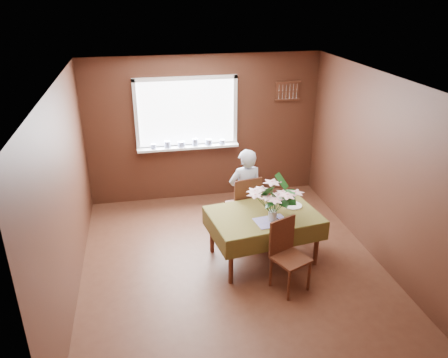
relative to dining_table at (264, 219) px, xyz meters
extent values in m
plane|color=#482518|center=(-0.46, -0.09, -0.62)|extent=(4.50, 4.50, 0.00)
plane|color=white|center=(-0.46, -0.09, 1.88)|extent=(4.50, 4.50, 0.00)
plane|color=#5A3020|center=(-0.46, 2.16, 0.63)|extent=(4.00, 0.00, 4.00)
plane|color=#5A3020|center=(-0.46, -2.34, 0.63)|extent=(4.00, 0.00, 4.00)
plane|color=#5A3020|center=(-2.46, -0.09, 0.63)|extent=(0.00, 4.50, 4.50)
plane|color=#5A3020|center=(1.54, -0.09, 0.63)|extent=(0.00, 4.50, 4.50)
cube|color=white|center=(-0.76, 2.14, 0.93)|extent=(1.60, 0.01, 1.10)
cube|color=white|center=(-0.76, 2.13, 1.51)|extent=(1.72, 0.06, 0.06)
cube|color=white|center=(-0.76, 2.13, 0.35)|extent=(1.72, 0.06, 0.06)
cube|color=white|center=(-1.59, 2.13, 0.93)|extent=(0.06, 0.06, 1.22)
cube|color=white|center=(0.07, 2.13, 0.93)|extent=(0.06, 0.06, 1.22)
cube|color=white|center=(-0.76, 2.06, 0.36)|extent=(1.72, 0.20, 0.04)
cylinder|color=white|center=(-1.34, 2.04, 0.42)|extent=(0.09, 0.09, 0.08)
cylinder|color=white|center=(-1.11, 2.04, 0.44)|extent=(0.11, 0.11, 0.12)
cylinder|color=white|center=(-0.87, 2.04, 0.43)|extent=(0.12, 0.12, 0.09)
cylinder|color=white|center=(-0.64, 2.04, 0.45)|extent=(0.10, 0.10, 0.13)
cylinder|color=white|center=(-0.40, 2.04, 0.44)|extent=(0.11, 0.11, 0.10)
cylinder|color=white|center=(-0.17, 2.04, 0.42)|extent=(0.09, 0.09, 0.08)
cube|color=#552B1B|center=(0.99, 2.13, 1.23)|extent=(0.40, 0.03, 0.30)
cube|color=#552B1B|center=(0.99, 2.12, 1.38)|extent=(0.44, 0.04, 0.03)
cube|color=#552B1B|center=(0.99, 2.12, 1.08)|extent=(0.44, 0.04, 0.03)
cylinder|color=#552B1B|center=(-0.55, -0.46, -0.29)|extent=(0.06, 0.06, 0.65)
cylinder|color=#552B1B|center=(0.66, -0.29, -0.29)|extent=(0.06, 0.06, 0.65)
cylinder|color=#552B1B|center=(-0.66, 0.30, -0.29)|extent=(0.06, 0.06, 0.65)
cylinder|color=#552B1B|center=(0.55, 0.47, -0.29)|extent=(0.06, 0.06, 0.65)
cube|color=#552B1B|center=(0.00, 0.00, 0.05)|extent=(1.49, 1.10, 0.04)
cube|color=#49411A|center=(0.00, 0.00, 0.08)|extent=(1.55, 1.16, 0.01)
cube|color=#49411A|center=(0.07, -0.48, -0.06)|extent=(1.42, 0.21, 0.26)
cube|color=#49411A|center=(-0.07, 0.48, -0.06)|extent=(1.42, 0.21, 0.26)
cube|color=#49411A|center=(-0.71, -0.10, -0.06)|extent=(0.15, 0.96, 0.26)
cube|color=#49411A|center=(0.71, 0.10, -0.06)|extent=(0.15, 0.96, 0.26)
cube|color=#516DE7|center=(0.03, -0.22, 0.09)|extent=(0.45, 0.36, 0.01)
cylinder|color=#552B1B|center=(0.03, 0.93, -0.39)|extent=(0.04, 0.04, 0.45)
cylinder|color=#552B1B|center=(-0.33, 0.87, -0.39)|extent=(0.04, 0.04, 0.45)
cylinder|color=#552B1B|center=(0.09, 0.58, -0.39)|extent=(0.04, 0.04, 0.45)
cylinder|color=#552B1B|center=(-0.27, 0.52, -0.39)|extent=(0.04, 0.04, 0.45)
cube|color=#552B1B|center=(-0.12, 0.72, -0.15)|extent=(0.48, 0.48, 0.03)
cube|color=#552B1B|center=(-0.09, 0.53, 0.11)|extent=(0.42, 0.10, 0.50)
cylinder|color=#552B1B|center=(0.06, -0.93, -0.41)|extent=(0.04, 0.04, 0.42)
cylinder|color=#552B1B|center=(0.36, -0.80, -0.41)|extent=(0.04, 0.04, 0.42)
cylinder|color=#552B1B|center=(-0.08, -0.63, -0.41)|extent=(0.04, 0.04, 0.42)
cylinder|color=#552B1B|center=(0.23, -0.49, -0.41)|extent=(0.04, 0.04, 0.42)
cube|color=#552B1B|center=(0.14, -0.71, -0.18)|extent=(0.51, 0.51, 0.03)
cube|color=#552B1B|center=(0.07, -0.55, 0.07)|extent=(0.37, 0.18, 0.46)
imported|color=white|center=(-0.09, 0.66, 0.08)|extent=(0.54, 0.38, 1.39)
cylinder|color=white|center=(0.05, -0.20, 0.15)|extent=(0.11, 0.11, 0.14)
cylinder|color=#33662D|center=(0.05, -0.20, 0.27)|extent=(0.07, 0.07, 0.10)
cylinder|color=white|center=(0.45, 0.14, 0.09)|extent=(0.35, 0.35, 0.01)
cube|color=silver|center=(0.14, -0.22, 0.09)|extent=(0.10, 0.21, 0.00)
camera|label=1|loc=(-1.55, -4.95, 2.88)|focal=35.00mm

